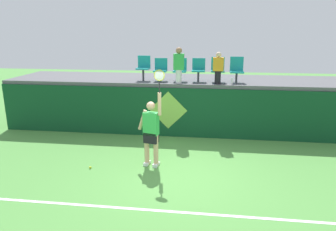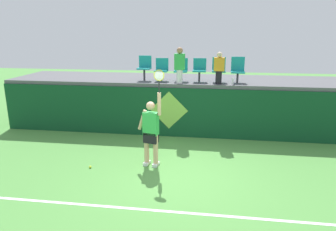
# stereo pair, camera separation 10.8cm
# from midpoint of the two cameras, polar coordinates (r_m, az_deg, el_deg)

# --- Properties ---
(ground_plane) EXTENTS (40.00, 40.00, 0.00)m
(ground_plane) POSITION_cam_midpoint_polar(r_m,az_deg,el_deg) (7.86, 2.04, -10.95)
(ground_plane) COLOR #519342
(court_back_wall) EXTENTS (12.98, 0.20, 1.66)m
(court_back_wall) POSITION_cam_midpoint_polar(r_m,az_deg,el_deg) (10.37, 3.88, 0.54)
(court_back_wall) COLOR #0F4223
(court_back_wall) RESTS_ON ground_plane
(spectator_platform) EXTENTS (12.98, 2.57, 0.12)m
(spectator_platform) POSITION_cam_midpoint_polar(r_m,az_deg,el_deg) (11.39, 4.45, 6.47)
(spectator_platform) COLOR #56565B
(spectator_platform) RESTS_ON court_back_wall
(court_baseline_stripe) EXTENTS (11.68, 0.08, 0.01)m
(court_baseline_stripe) POSITION_cam_midpoint_polar(r_m,az_deg,el_deg) (6.47, 0.44, -17.18)
(court_baseline_stripe) COLOR white
(court_baseline_stripe) RESTS_ON ground_plane
(tennis_player) EXTENTS (0.74, 0.33, 2.56)m
(tennis_player) POSITION_cam_midpoint_polar(r_m,az_deg,el_deg) (8.07, -2.75, -2.74)
(tennis_player) COLOR white
(tennis_player) RESTS_ON ground_plane
(tennis_ball) EXTENTS (0.07, 0.07, 0.07)m
(tennis_ball) POSITION_cam_midpoint_polar(r_m,az_deg,el_deg) (8.46, -13.72, -9.16)
(tennis_ball) COLOR #D1E533
(tennis_ball) RESTS_ON ground_plane
(water_bottle) EXTENTS (0.06, 0.06, 0.22)m
(water_bottle) POSITION_cam_midpoint_polar(r_m,az_deg,el_deg) (10.30, 12.09, 6.16)
(water_bottle) COLOR white
(water_bottle) RESTS_ON spectator_platform
(stadium_chair_0) EXTENTS (0.44, 0.42, 0.85)m
(stadium_chair_0) POSITION_cam_midpoint_polar(r_m,az_deg,el_deg) (10.93, -4.03, 8.97)
(stadium_chair_0) COLOR #38383D
(stadium_chair_0) RESTS_ON spectator_platform
(stadium_chair_1) EXTENTS (0.44, 0.42, 0.77)m
(stadium_chair_1) POSITION_cam_midpoint_polar(r_m,az_deg,el_deg) (10.83, -0.89, 8.61)
(stadium_chair_1) COLOR #38383D
(stadium_chair_1) RESTS_ON spectator_platform
(stadium_chair_2) EXTENTS (0.44, 0.42, 0.78)m
(stadium_chair_2) POSITION_cam_midpoint_polar(r_m,az_deg,el_deg) (10.74, 2.68, 8.56)
(stadium_chair_2) COLOR #38383D
(stadium_chair_2) RESTS_ON spectator_platform
(stadium_chair_3) EXTENTS (0.44, 0.42, 0.78)m
(stadium_chair_3) POSITION_cam_midpoint_polar(r_m,az_deg,el_deg) (10.69, 6.10, 8.53)
(stadium_chair_3) COLOR #38383D
(stadium_chair_3) RESTS_ON spectator_platform
(stadium_chair_4) EXTENTS (0.44, 0.42, 0.83)m
(stadium_chair_4) POSITION_cam_midpoint_polar(r_m,az_deg,el_deg) (10.69, 9.58, 8.49)
(stadium_chair_4) COLOR #38383D
(stadium_chair_4) RESTS_ON spectator_platform
(stadium_chair_5) EXTENTS (0.44, 0.42, 0.84)m
(stadium_chair_5) POSITION_cam_midpoint_polar(r_m,az_deg,el_deg) (10.73, 12.96, 8.32)
(stadium_chair_5) COLOR #38383D
(stadium_chair_5) RESTS_ON spectator_platform
(spectator_0) EXTENTS (0.34, 0.20, 1.17)m
(spectator_0) POSITION_cam_midpoint_polar(r_m,az_deg,el_deg) (10.29, 2.45, 9.32)
(spectator_0) COLOR white
(spectator_0) RESTS_ON spectator_platform
(spectator_1) EXTENTS (0.34, 0.20, 1.03)m
(spectator_1) POSITION_cam_midpoint_polar(r_m,az_deg,el_deg) (10.29, 9.64, 8.65)
(spectator_1) COLOR black
(spectator_1) RESTS_ON spectator_platform
(wall_signage_mount) EXTENTS (1.27, 0.01, 1.55)m
(wall_signage_mount) POSITION_cam_midpoint_polar(r_m,az_deg,el_deg) (10.57, 0.46, -3.84)
(wall_signage_mount) COLOR #0F4223
(wall_signage_mount) RESTS_ON ground_plane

